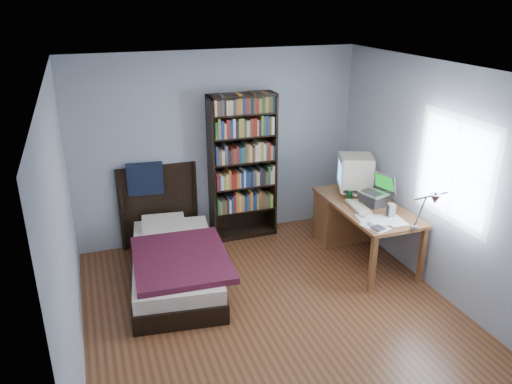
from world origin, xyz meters
TOP-DOWN VIEW (x-y plane):
  - room at (0.03, -0.00)m, footprint 4.20×4.24m
  - desk at (1.50, 1.22)m, footprint 0.75×1.53m
  - crt_monitor at (1.56, 1.25)m, footprint 0.57×0.52m
  - laptop at (1.59, 0.79)m, footprint 0.39×0.37m
  - desk_lamp at (1.51, -0.33)m, footprint 0.23×0.51m
  - keyboard at (1.36, 0.75)m, footprint 0.23×0.46m
  - speaker at (1.58, 0.41)m, footprint 0.09×0.09m
  - soda_can at (1.39, 1.04)m, footprint 0.07×0.07m
  - mouse at (1.50, 1.10)m, footprint 0.07×0.12m
  - phone_silver at (1.27, 0.52)m, footprint 0.05×0.10m
  - phone_grey at (1.24, 0.29)m, footprint 0.05×0.09m
  - external_drive at (1.26, 0.16)m, footprint 0.15×0.15m
  - bookshelf at (0.28, 1.94)m, footprint 0.88×0.30m
  - bed at (-0.84, 1.14)m, footprint 1.20×2.10m

SIDE VIEW (x-z plane):
  - bed at x=-0.84m, z-range -0.32..0.84m
  - desk at x=1.50m, z-range 0.05..0.78m
  - phone_silver at x=1.27m, z-range 0.73..0.75m
  - phone_grey at x=1.24m, z-range 0.73..0.75m
  - external_drive at x=1.26m, z-range 0.73..0.76m
  - keyboard at x=1.36m, z-range 0.72..0.77m
  - mouse at x=1.50m, z-range 0.73..0.77m
  - soda_can at x=1.39m, z-range 0.73..0.85m
  - speaker at x=1.58m, z-range 0.73..0.89m
  - laptop at x=1.59m, z-range 0.65..1.03m
  - bookshelf at x=0.28m, z-range 0.00..1.97m
  - crt_monitor at x=1.56m, z-range 0.76..1.26m
  - desk_lamp at x=1.51m, z-range 0.92..1.52m
  - room at x=0.03m, z-range 0.00..2.50m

